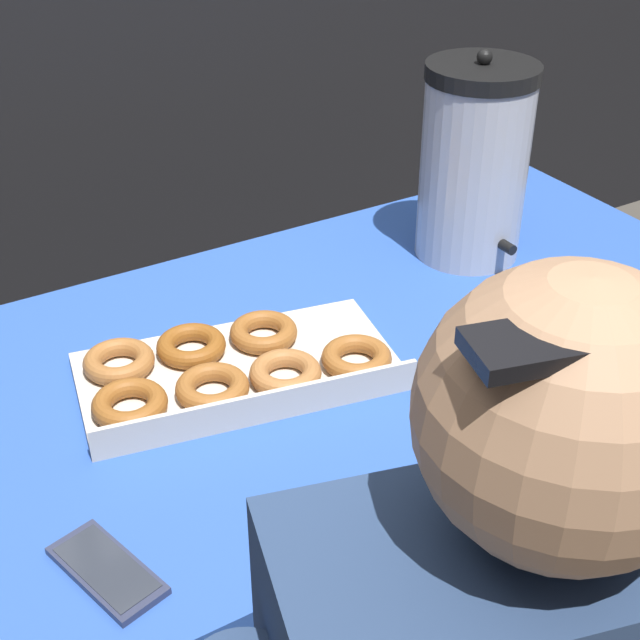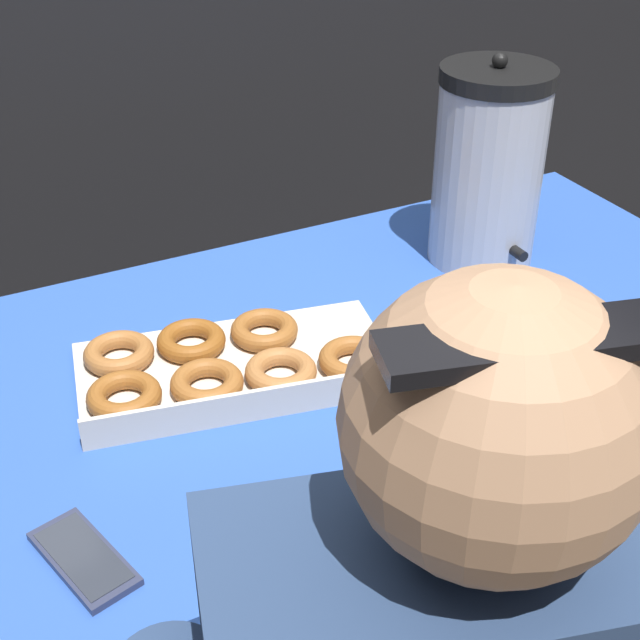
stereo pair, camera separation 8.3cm
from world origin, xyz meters
name	(u,v)px [view 2 (the right image)]	position (x,y,z in m)	size (l,w,h in m)	color
ground_plane	(346,628)	(0.00, 0.00, 0.00)	(12.00, 12.00, 0.00)	#4C473F
folding_table	(353,362)	(0.00, 0.00, 0.68)	(1.51, 0.82, 0.72)	#2D56B2
donut_box	(228,365)	(-0.22, 0.00, 0.74)	(0.53, 0.34, 0.05)	beige
coffee_urn	(488,167)	(0.36, 0.15, 0.91)	(0.20, 0.23, 0.39)	#B7B7BC
cell_phone	(84,558)	(-0.52, -0.27, 0.73)	(0.11, 0.17, 0.01)	#2D334C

